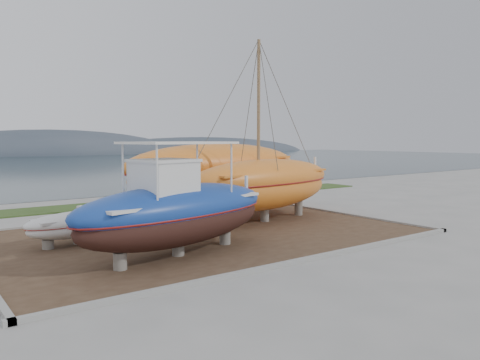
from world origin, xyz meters
TOP-DOWN VIEW (x-y plane):
  - ground at (0.00, 0.00)m, footprint 140.00×140.00m
  - dirt_patch at (0.00, 4.00)m, footprint 18.00×12.00m
  - curb_frame at (0.00, 4.00)m, footprint 18.60×12.60m
  - grass_strip at (0.00, 15.50)m, footprint 44.00×3.00m
  - blue_caique at (-2.97, 1.11)m, footprint 8.92×4.39m
  - white_dinghy at (-5.26, 5.17)m, footprint 4.48×2.20m
  - orange_sailboat at (4.05, 4.69)m, footprint 10.07×4.32m
  - orange_bare_hull at (3.62, 8.40)m, footprint 12.01×4.50m

SIDE VIEW (x-z plane):
  - ground at x=0.00m, z-range 0.00..0.00m
  - dirt_patch at x=0.00m, z-range 0.00..0.06m
  - grass_strip at x=0.00m, z-range 0.00..0.08m
  - curb_frame at x=0.00m, z-range 0.00..0.15m
  - white_dinghy at x=-5.26m, z-range 0.06..1.35m
  - orange_bare_hull at x=3.62m, z-range 0.06..3.91m
  - blue_caique at x=-2.97m, z-range 0.06..4.18m
  - orange_sailboat at x=4.05m, z-range 0.06..9.12m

